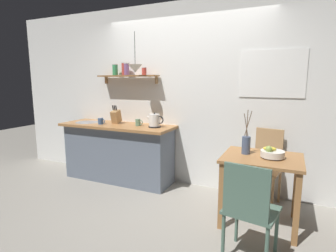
# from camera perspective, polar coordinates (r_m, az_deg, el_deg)

# --- Properties ---
(ground_plane) EXTENTS (14.00, 14.00, 0.00)m
(ground_plane) POSITION_cam_1_polar(r_m,az_deg,el_deg) (3.79, -0.20, -15.00)
(ground_plane) COLOR gray
(back_wall) EXTENTS (6.80, 0.11, 2.70)m
(back_wall) POSITION_cam_1_polar(r_m,az_deg,el_deg) (3.99, 6.42, 6.27)
(back_wall) COLOR white
(back_wall) RESTS_ON ground_plane
(kitchen_counter) EXTENTS (1.83, 0.63, 0.91)m
(kitchen_counter) POSITION_cam_1_polar(r_m,az_deg,el_deg) (4.37, -10.47, -5.40)
(kitchen_counter) COLOR slate
(kitchen_counter) RESTS_ON ground_plane
(wall_shelf) EXTENTS (1.04, 0.20, 0.33)m
(wall_shelf) POSITION_cam_1_polar(r_m,az_deg,el_deg) (4.33, -8.87, 11.12)
(wall_shelf) COLOR brown
(dining_table) EXTENTS (0.83, 0.70, 0.77)m
(dining_table) POSITION_cam_1_polar(r_m,az_deg,el_deg) (3.14, 19.23, -8.69)
(dining_table) COLOR #9E6B3D
(dining_table) RESTS_ON ground_plane
(dining_chair_near) EXTENTS (0.49, 0.47, 0.91)m
(dining_chair_near) POSITION_cam_1_polar(r_m,az_deg,el_deg) (2.49, 16.83, -16.14)
(dining_chair_near) COLOR #4C6B5B
(dining_chair_near) RESTS_ON ground_plane
(dining_chair_far) EXTENTS (0.46, 0.49, 0.96)m
(dining_chair_far) POSITION_cam_1_polar(r_m,az_deg,el_deg) (3.71, 20.02, -7.37)
(dining_chair_far) COLOR tan
(dining_chair_far) RESTS_ON ground_plane
(fruit_bowl) EXTENTS (0.25, 0.25, 0.14)m
(fruit_bowl) POSITION_cam_1_polar(r_m,az_deg,el_deg) (3.07, 21.20, -5.41)
(fruit_bowl) COLOR silver
(fruit_bowl) RESTS_ON dining_table
(twig_vase) EXTENTS (0.09, 0.09, 0.50)m
(twig_vase) POSITION_cam_1_polar(r_m,az_deg,el_deg) (3.14, 16.24, -3.80)
(twig_vase) COLOR #475675
(twig_vase) RESTS_ON dining_table
(electric_kettle) EXTENTS (0.26, 0.18, 0.22)m
(electric_kettle) POSITION_cam_1_polar(r_m,az_deg,el_deg) (3.92, -2.85, 1.11)
(electric_kettle) COLOR black
(electric_kettle) RESTS_ON kitchen_counter
(knife_block) EXTENTS (0.11, 0.18, 0.29)m
(knife_block) POSITION_cam_1_polar(r_m,az_deg,el_deg) (4.33, -10.98, 2.01)
(knife_block) COLOR tan
(knife_block) RESTS_ON kitchen_counter
(coffee_mug_by_sink) EXTENTS (0.12, 0.08, 0.10)m
(coffee_mug_by_sink) POSITION_cam_1_polar(r_m,az_deg,el_deg) (4.32, -14.07, 1.01)
(coffee_mug_by_sink) COLOR #3D5B89
(coffee_mug_by_sink) RESTS_ON kitchen_counter
(coffee_mug_spare) EXTENTS (0.12, 0.08, 0.10)m
(coffee_mug_spare) POSITION_cam_1_polar(r_m,az_deg,el_deg) (4.07, -6.34, 0.77)
(coffee_mug_spare) COLOR slate
(coffee_mug_spare) RESTS_ON kitchen_counter
(pendant_lamp) EXTENTS (0.20, 0.20, 0.56)m
(pendant_lamp) POSITION_cam_1_polar(r_m,az_deg,el_deg) (3.96, -6.98, 12.08)
(pendant_lamp) COLOR black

